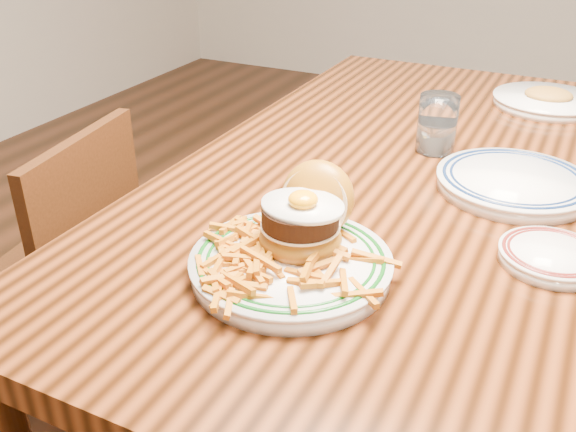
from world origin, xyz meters
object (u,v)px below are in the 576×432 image
at_px(table, 400,206).
at_px(side_plate, 552,255).
at_px(chair_left, 61,286).
at_px(main_plate, 296,246).

distance_m(table, side_plate, 0.41).
distance_m(chair_left, side_plate, 1.06).
xyz_separation_m(table, chair_left, (-0.70, -0.30, -0.23)).
xyz_separation_m(chair_left, main_plate, (0.67, -0.13, 0.36)).
relative_size(main_plate, side_plate, 1.90).
bearing_deg(side_plate, main_plate, -138.87).
bearing_deg(main_plate, side_plate, 24.86).
distance_m(table, main_plate, 0.45).
xyz_separation_m(table, main_plate, (-0.03, -0.43, 0.13)).
bearing_deg(side_plate, table, 154.08).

